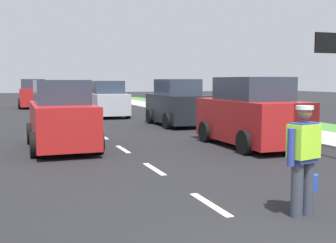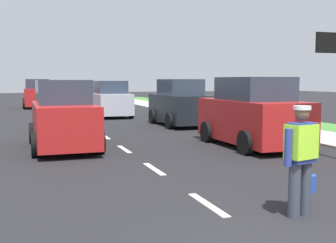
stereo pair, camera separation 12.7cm
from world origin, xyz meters
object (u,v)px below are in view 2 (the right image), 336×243
object	(u,v)px
car_oncoming_third	(37,94)
car_parked_far	(179,104)
car_oncoming_lead	(63,117)
car_parked_curbside	(252,114)
car_outgoing_far	(110,100)
road_worker	(301,155)

from	to	relation	value
car_oncoming_third	car_parked_far	bearing A→B (deg)	-69.89
car_oncoming_lead	car_parked_curbside	xyz separation A→B (m)	(5.53, -1.54, 0.04)
car_oncoming_lead	car_outgoing_far	distance (m)	11.28
car_parked_curbside	car_oncoming_third	xyz separation A→B (m)	(-5.53, 21.67, -0.01)
car_oncoming_lead	road_worker	bearing A→B (deg)	-70.56
car_oncoming_lead	car_oncoming_third	xyz separation A→B (m)	(-0.00, 20.13, 0.03)
road_worker	car_parked_far	bearing A→B (deg)	77.53
car_oncoming_third	car_parked_far	xyz separation A→B (m)	(5.56, -15.19, -0.02)
car_parked_far	road_worker	bearing A→B (deg)	-102.47
car_oncoming_third	car_oncoming_lead	bearing A→B (deg)	-90.00
car_parked_curbside	car_parked_far	distance (m)	6.48
car_oncoming_lead	car_outgoing_far	world-z (taller)	car_oncoming_lead
car_parked_far	car_parked_curbside	bearing A→B (deg)	-90.30
car_outgoing_far	car_parked_curbside	bearing A→B (deg)	-80.81
car_oncoming_lead	car_parked_curbside	bearing A→B (deg)	-15.60
road_worker	car_oncoming_third	size ratio (longest dim) A/B	0.40
car_parked_curbside	car_oncoming_third	bearing A→B (deg)	104.31
car_parked_curbside	car_oncoming_lead	bearing A→B (deg)	164.40
car_parked_far	car_outgoing_far	bearing A→B (deg)	109.27
car_outgoing_far	car_oncoming_third	bearing A→B (deg)	110.62
road_worker	car_parked_curbside	distance (m)	6.83
car_parked_curbside	car_parked_far	xyz separation A→B (m)	(0.03, 6.48, -0.03)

